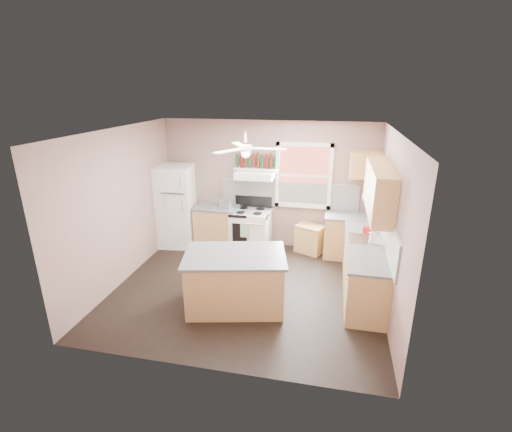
% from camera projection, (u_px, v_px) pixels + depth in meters
% --- Properties ---
extents(floor, '(4.50, 4.50, 0.00)m').
position_uv_depth(floor, '(247.00, 288.00, 6.48)').
color(floor, black).
rests_on(floor, ground).
extents(ceiling, '(4.50, 4.50, 0.00)m').
position_uv_depth(ceiling, '(245.00, 131.00, 5.58)').
color(ceiling, white).
rests_on(ceiling, ground).
extents(wall_back, '(4.50, 0.05, 2.70)m').
position_uv_depth(wall_back, '(268.00, 185.00, 7.90)').
color(wall_back, '#82645C').
rests_on(wall_back, ground).
extents(wall_right, '(0.05, 4.00, 2.70)m').
position_uv_depth(wall_right, '(393.00, 226.00, 5.59)').
color(wall_right, '#82645C').
rests_on(wall_right, ground).
extents(wall_left, '(0.05, 4.00, 2.70)m').
position_uv_depth(wall_left, '(120.00, 207.00, 6.47)').
color(wall_left, '#82645C').
rests_on(wall_left, ground).
extents(backsplash_back, '(2.90, 0.03, 0.55)m').
position_uv_depth(backsplash_back, '(289.00, 195.00, 7.83)').
color(backsplash_back, white).
rests_on(backsplash_back, wall_back).
extents(backsplash_right, '(0.03, 2.60, 0.55)m').
position_uv_depth(backsplash_right, '(386.00, 230.00, 5.93)').
color(backsplash_right, white).
rests_on(backsplash_right, wall_right).
extents(window_view, '(1.00, 0.02, 1.20)m').
position_uv_depth(window_view, '(304.00, 176.00, 7.63)').
color(window_view, maroon).
rests_on(window_view, wall_back).
extents(window_frame, '(1.16, 0.07, 1.36)m').
position_uv_depth(window_frame, '(304.00, 176.00, 7.60)').
color(window_frame, white).
rests_on(window_frame, wall_back).
extents(refrigerator, '(0.83, 0.82, 1.77)m').
position_uv_depth(refrigerator, '(176.00, 206.00, 8.03)').
color(refrigerator, white).
rests_on(refrigerator, floor).
extents(base_cabinet_left, '(0.90, 0.60, 0.86)m').
position_uv_depth(base_cabinet_left, '(217.00, 227.00, 8.11)').
color(base_cabinet_left, '#AE8848').
rests_on(base_cabinet_left, floor).
extents(counter_left, '(0.92, 0.62, 0.04)m').
position_uv_depth(counter_left, '(217.00, 207.00, 7.96)').
color(counter_left, '#515153').
rests_on(counter_left, base_cabinet_left).
extents(toaster, '(0.32, 0.25, 0.18)m').
position_uv_depth(toaster, '(226.00, 204.00, 7.84)').
color(toaster, silver).
rests_on(toaster, counter_left).
extents(stove, '(0.84, 0.68, 0.86)m').
position_uv_depth(stove, '(251.00, 230.00, 7.93)').
color(stove, white).
rests_on(stove, floor).
extents(range_hood, '(0.78, 0.50, 0.14)m').
position_uv_depth(range_hood, '(255.00, 175.00, 7.60)').
color(range_hood, white).
rests_on(range_hood, wall_back).
extents(bottle_shelf, '(0.90, 0.26, 0.03)m').
position_uv_depth(bottle_shelf, '(256.00, 169.00, 7.68)').
color(bottle_shelf, white).
rests_on(bottle_shelf, range_hood).
extents(cart, '(0.65, 0.56, 0.55)m').
position_uv_depth(cart, '(309.00, 240.00, 7.82)').
color(cart, '#AE8848').
rests_on(cart, floor).
extents(base_cabinet_corner, '(1.00, 0.60, 0.86)m').
position_uv_depth(base_cabinet_corner, '(349.00, 237.00, 7.56)').
color(base_cabinet_corner, '#AE8848').
rests_on(base_cabinet_corner, floor).
extents(base_cabinet_right, '(0.60, 2.20, 0.86)m').
position_uv_depth(base_cabinet_right, '(363.00, 269.00, 6.23)').
color(base_cabinet_right, '#AE8848').
rests_on(base_cabinet_right, floor).
extents(counter_corner, '(1.02, 0.62, 0.04)m').
position_uv_depth(counter_corner, '(351.00, 216.00, 7.41)').
color(counter_corner, '#515153').
rests_on(counter_corner, base_cabinet_corner).
extents(counter_right, '(0.62, 2.22, 0.04)m').
position_uv_depth(counter_right, '(365.00, 245.00, 6.09)').
color(counter_right, '#515153').
rests_on(counter_right, base_cabinet_right).
extents(sink, '(0.55, 0.45, 0.03)m').
position_uv_depth(sink, '(365.00, 239.00, 6.26)').
color(sink, silver).
rests_on(sink, counter_right).
extents(faucet, '(0.03, 0.03, 0.14)m').
position_uv_depth(faucet, '(375.00, 236.00, 6.21)').
color(faucet, silver).
rests_on(faucet, sink).
extents(upper_cabinet_right, '(0.33, 1.80, 0.76)m').
position_uv_depth(upper_cabinet_right, '(379.00, 189.00, 5.94)').
color(upper_cabinet_right, '#AE8848').
rests_on(upper_cabinet_right, wall_right).
extents(upper_cabinet_corner, '(0.60, 0.33, 0.52)m').
position_uv_depth(upper_cabinet_corner, '(366.00, 165.00, 7.16)').
color(upper_cabinet_corner, '#AE8848').
rests_on(upper_cabinet_corner, wall_back).
extents(paper_towel, '(0.26, 0.12, 0.12)m').
position_uv_depth(paper_towel, '(369.00, 197.00, 7.38)').
color(paper_towel, white).
rests_on(paper_towel, wall_back).
extents(island, '(1.64, 1.23, 0.86)m').
position_uv_depth(island, '(235.00, 281.00, 5.85)').
color(island, '#AE8848').
rests_on(island, floor).
extents(island_top, '(1.74, 1.33, 0.04)m').
position_uv_depth(island_top, '(235.00, 256.00, 5.70)').
color(island_top, '#515153').
rests_on(island_top, island).
extents(ceiling_fan_hub, '(0.20, 0.20, 0.08)m').
position_uv_depth(ceiling_fan_hub, '(246.00, 148.00, 5.66)').
color(ceiling_fan_hub, white).
rests_on(ceiling_fan_hub, ceiling).
extents(soap_bottle, '(0.14, 0.14, 0.25)m').
position_uv_depth(soap_bottle, '(372.00, 236.00, 6.07)').
color(soap_bottle, silver).
rests_on(soap_bottle, counter_right).
extents(red_caddy, '(0.21, 0.18, 0.10)m').
position_uv_depth(red_caddy, '(369.00, 230.00, 6.52)').
color(red_caddy, '#AD120E').
rests_on(red_caddy, counter_right).
extents(wine_bottles, '(0.86, 0.06, 0.31)m').
position_uv_depth(wine_bottles, '(256.00, 161.00, 7.62)').
color(wine_bottles, '#143819').
rests_on(wine_bottles, bottle_shelf).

